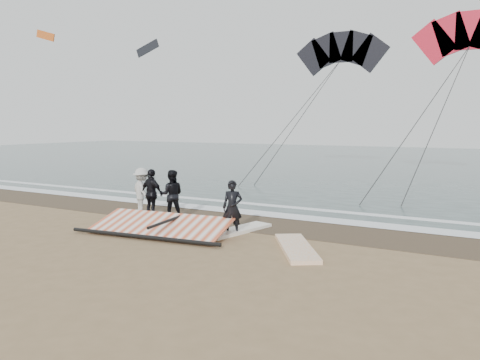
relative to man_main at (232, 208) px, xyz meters
The scene contains 13 objects.
ground 2.80m from the man_main, 98.95° to the right, with size 120.00×120.00×0.00m, color #8C704C.
sea 30.37m from the man_main, 90.79° to the left, with size 120.00×54.00×0.02m, color #233838.
wet_sand 2.06m from the man_main, 102.66° to the left, with size 120.00×2.80×0.01m, color #4C3D2B.
foam_near 3.37m from the man_main, 97.30° to the left, with size 120.00×0.90×0.01m, color white.
foam_far 5.03m from the man_main, 94.81° to the left, with size 120.00×0.45×0.01m, color white.
man_main is the anchor object (origin of this frame).
board_white 2.53m from the man_main, 16.63° to the right, with size 0.76×2.71×0.11m, color white.
board_cream 0.85m from the man_main, 91.74° to the left, with size 0.65×2.45×0.10m, color white.
trio_cluster 3.85m from the man_main, 165.59° to the left, with size 2.56×1.14×1.73m.
sail_rig 2.23m from the man_main, 154.46° to the right, with size 4.85×2.20×0.52m.
kite_red 18.32m from the man_main, 72.09° to the left, with size 6.39×4.90×12.46m.
kite_dark 20.74m from the man_main, 97.81° to the left, with size 6.93×5.18×12.80m.
distant_kites 46.00m from the man_main, 140.37° to the left, with size 16.95×2.12×4.00m.
Camera 1 is at (7.15, -9.21, 3.27)m, focal length 35.00 mm.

